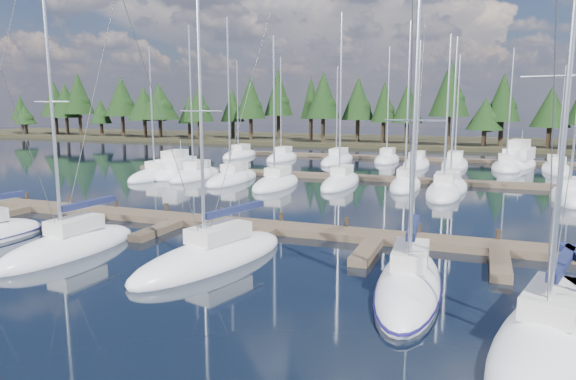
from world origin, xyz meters
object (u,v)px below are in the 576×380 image
at_px(front_sailboat_5, 549,337).
at_px(motor_yacht_left, 177,171).
at_px(main_dock, 271,230).
at_px(motor_yacht_right, 519,162).
at_px(front_sailboat_3, 213,257).
at_px(front_sailboat_2, 70,247).
at_px(front_sailboat_4, 409,284).

xyz_separation_m(front_sailboat_5, motor_yacht_left, (-31.31, 28.44, 0.19)).
height_order(main_dock, motor_yacht_right, motor_yacht_right).
bearing_deg(front_sailboat_3, front_sailboat_5, -15.45).
xyz_separation_m(front_sailboat_2, front_sailboat_3, (7.38, 1.07, -0.02)).
distance_m(front_sailboat_3, motor_yacht_left, 30.40).
bearing_deg(front_sailboat_4, front_sailboat_5, -34.99).
bearing_deg(front_sailboat_2, motor_yacht_left, 111.90).
height_order(front_sailboat_3, motor_yacht_left, front_sailboat_3).
bearing_deg(motor_yacht_left, front_sailboat_2, -68.10).
xyz_separation_m(front_sailboat_3, motor_yacht_right, (15.58, 45.92, 0.28)).
xyz_separation_m(front_sailboat_3, front_sailboat_4, (8.99, -0.54, 0.00)).
distance_m(front_sailboat_4, motor_yacht_right, 46.93).
xyz_separation_m(main_dock, front_sailboat_4, (8.57, -6.50, 0.07)).
height_order(front_sailboat_3, front_sailboat_5, front_sailboat_5).
xyz_separation_m(main_dock, front_sailboat_2, (-7.80, -7.03, 0.09)).
bearing_deg(front_sailboat_3, motor_yacht_left, 125.69).
relative_size(front_sailboat_4, motor_yacht_right, 1.12).
relative_size(main_dock, front_sailboat_4, 3.63).
relative_size(main_dock, motor_yacht_right, 4.06).
bearing_deg(front_sailboat_5, motor_yacht_left, 137.75).
xyz_separation_m(front_sailboat_4, front_sailboat_5, (4.59, -3.21, 0.01)).
bearing_deg(main_dock, motor_yacht_right, 69.22).
distance_m(front_sailboat_4, motor_yacht_left, 36.76).
height_order(front_sailboat_4, motor_yacht_left, front_sailboat_4).
xyz_separation_m(front_sailboat_2, front_sailboat_5, (20.95, -2.68, -0.00)).
distance_m(front_sailboat_3, motor_yacht_right, 48.49).
distance_m(front_sailboat_3, front_sailboat_5, 14.09).
xyz_separation_m(front_sailboat_3, front_sailboat_5, (13.58, -3.75, 0.01)).
height_order(front_sailboat_3, motor_yacht_right, front_sailboat_3).
bearing_deg(front_sailboat_4, motor_yacht_left, 136.64).
height_order(front_sailboat_2, front_sailboat_4, front_sailboat_2).
distance_m(front_sailboat_2, front_sailboat_4, 16.38).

